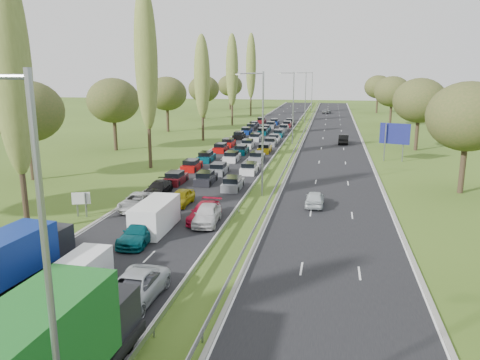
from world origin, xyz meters
The scene contains 26 objects.
ground centered at (4.50, 80.00, 0.00)m, with size 260.00×260.00×0.00m, color #375119.
near_carriageway centered at (-2.25, 82.50, 0.00)m, with size 10.50×215.00×0.04m, color black.
far_carriageway centered at (11.25, 82.50, 0.00)m, with size 10.50×215.00×0.04m, color black.
central_reservation centered at (4.50, 82.50, 0.55)m, with size 2.36×215.00×0.32m.
lamp_columns centered at (4.50, 78.00, 6.00)m, with size 0.18×140.18×12.00m.
poplar_row centered at (-11.50, 68.17, 12.39)m, with size 2.80×127.80×22.44m.
woodland_left centered at (-22.00, 62.63, 7.68)m, with size 8.00×166.00×11.10m.
woodland_right centered at (24.00, 66.67, 7.68)m, with size 8.00×153.00×11.10m.
traffic_queue_fill centered at (-2.22, 77.55, 0.44)m, with size 9.12×69.21×0.80m.
near_car_2 centered at (-5.75, 36.28, 0.71)m, with size 2.27×4.93×1.37m, color silver.
near_car_3 centered at (-5.69, 41.48, 0.68)m, with size 1.86×4.58×1.33m, color black.
near_car_6 centered at (-2.26, 18.95, 0.79)m, with size 2.55×5.52×1.54m, color slate.
near_car_7 centered at (-2.23, 28.43, 0.72)m, with size 1.97×4.85×1.41m, color #05444B.
near_car_8 centered at (-2.29, 38.26, 0.73)m, with size 1.67×4.16×1.42m, color #AF9B0B.
near_car_9 centered at (1.35, 20.02, 0.69)m, with size 1.41×4.05×1.33m, color black.
near_car_10 centered at (1.05, 19.95, 0.77)m, with size 2.49×5.39×1.50m, color #ACB0B5.
near_car_11 centered at (1.05, 34.20, 0.73)m, with size 1.99×4.89×1.42m, color #B30B27.
near_car_12 centered at (1.45, 33.44, 0.81)m, with size 1.87×4.65×1.59m, color silver.
far_car_0 centered at (9.75, 40.27, 0.72)m, with size 1.65×4.10×1.40m, color silver.
far_car_1 centered at (13.05, 79.81, 0.80)m, with size 1.64×4.71×1.55m, color black.
far_car_2 centered at (9.31, 140.41, 0.68)m, with size 2.19×4.76×1.32m, color slate.
blue_lorry centered at (-5.80, 19.97, 1.83)m, with size 2.29×8.26×3.49m.
white_van_front centered at (-2.42, 20.81, 0.98)m, with size 1.87×4.77×1.92m.
white_van_rear centered at (-2.00, 31.39, 1.17)m, with size 2.22×5.67×2.28m.
info_sign centered at (-9.40, 33.29, 1.37)m, with size 1.45×0.60×2.10m.
direction_sign centered at (19.40, 64.59, 3.57)m, with size 3.82×1.39×5.20m.
Camera 1 is at (10.96, -1.22, 11.89)m, focal length 35.00 mm.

